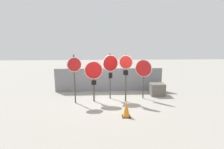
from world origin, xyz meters
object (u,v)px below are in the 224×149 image
Objects in this scene: stop_sign_0 at (74,70)px; stop_sign_2 at (110,67)px; stop_sign_4 at (143,70)px; traffic_cone_0 at (126,109)px; stop_sign_1 at (94,74)px; stop_sign_3 at (126,69)px; storage_crate at (157,89)px.

stop_sign_2 is (1.80, 0.64, 0.04)m from stop_sign_0.
traffic_cone_0 is at bearing -83.62° from stop_sign_4.
stop_sign_1 is at bearing -174.33° from stop_sign_2.
stop_sign_0 is at bearing -157.58° from stop_sign_3.
stop_sign_4 is at bearing -150.45° from storage_crate.
stop_sign_2 reaches higher than storage_crate.
stop_sign_2 is 0.93m from stop_sign_3.
stop_sign_0 is 1.16× the size of stop_sign_1.
stop_sign_1 is at bearing -12.53° from stop_sign_0.
stop_sign_3 reaches higher than stop_sign_4.
stop_sign_2 reaches higher than stop_sign_0.
stop_sign_2 is 3.13m from storage_crate.
stop_sign_0 is 3.25m from traffic_cone_0.
stop_sign_4 is at bearing 62.22° from traffic_cone_0.
stop_sign_3 is at bearing -13.85° from stop_sign_1.
stop_sign_4 is at bearing -2.89° from stop_sign_1.
stop_sign_4 is 2.65× the size of storage_crate.
traffic_cone_0 is (-0.19, -1.83, -1.39)m from stop_sign_3.
traffic_cone_0 is 3.58m from storage_crate.
traffic_cone_0 is 0.86× the size of storage_crate.
stop_sign_1 is 3.90m from storage_crate.
stop_sign_2 is at bearing 16.97° from stop_sign_1.
stop_sign_3 is at bearing -153.09° from storage_crate.
stop_sign_0 reaches higher than stop_sign_1.
stop_sign_2 is 1.01× the size of stop_sign_3.
stop_sign_1 is at bearing -162.71° from stop_sign_3.
stop_sign_3 is at bearing -57.89° from stop_sign_2.
stop_sign_0 is 3.62m from stop_sign_4.
stop_sign_2 is at bearing -3.95° from stop_sign_0.
stop_sign_1 is 2.65m from traffic_cone_0.
storage_crate is at bearing -9.87° from stop_sign_0.
stop_sign_4 reaches higher than traffic_cone_0.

